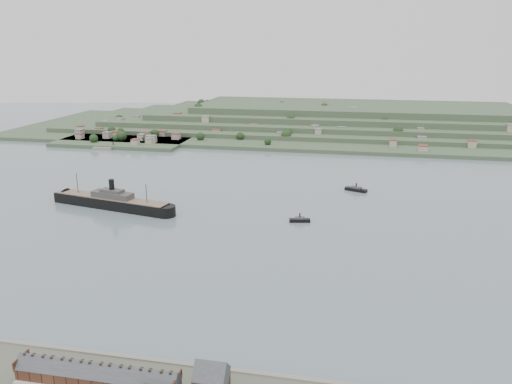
% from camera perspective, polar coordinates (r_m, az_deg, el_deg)
% --- Properties ---
extents(ground, '(1400.00, 1400.00, 0.00)m').
position_cam_1_polar(ground, '(321.43, -1.59, -3.80)').
color(ground, slate).
rests_on(ground, ground).
extents(terrace_row, '(55.60, 9.80, 11.07)m').
position_cam_1_polar(terrace_row, '(181.15, -17.66, -19.64)').
color(terrace_row, '#412217').
rests_on(terrace_row, ground).
extents(gabled_building, '(10.40, 10.18, 14.09)m').
position_cam_1_polar(gabled_building, '(170.64, -5.11, -20.79)').
color(gabled_building, '#412217').
rests_on(gabled_building, ground).
extents(far_peninsula, '(760.00, 309.00, 30.00)m').
position_cam_1_polar(far_peninsula, '(695.19, 8.00, 8.09)').
color(far_peninsula, '#354C33').
rests_on(far_peninsula, ground).
extents(steamship, '(104.45, 32.29, 25.28)m').
position_cam_1_polar(steamship, '(369.83, -16.57, -1.00)').
color(steamship, black).
rests_on(steamship, ground).
extents(tugboat, '(14.01, 6.14, 6.11)m').
position_cam_1_polar(tugboat, '(327.53, 5.02, -3.19)').
color(tugboat, black).
rests_on(tugboat, ground).
extents(ferry_west, '(19.55, 12.74, 7.15)m').
position_cam_1_polar(ferry_west, '(581.21, -15.99, 4.96)').
color(ferry_west, black).
rests_on(ferry_west, ground).
extents(ferry_east, '(18.10, 11.22, 6.59)m').
position_cam_1_polar(ferry_east, '(402.48, 11.35, 0.32)').
color(ferry_east, black).
rests_on(ferry_east, ground).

